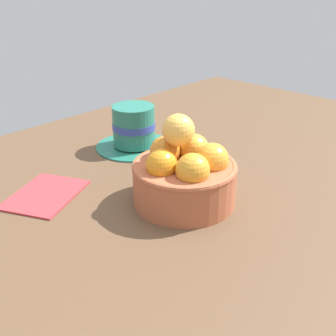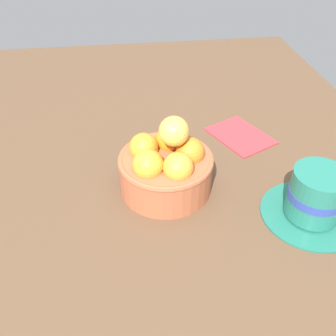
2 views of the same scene
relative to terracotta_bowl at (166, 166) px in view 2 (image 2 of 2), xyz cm
name	(u,v)px [view 2 (image 2 of 2)]	position (x,y,z in cm)	size (l,w,h in cm)	color
ground_plane	(166,198)	(-0.04, -0.03, -7.14)	(137.75, 92.88, 4.92)	brown
terracotta_bowl	(166,166)	(0.00, 0.00, 0.00)	(15.45, 15.45, 13.55)	#AD5938
coffee_cup	(315,197)	(9.46, 21.39, -0.95)	(15.17, 15.17, 8.39)	#226B59
folded_napkin	(240,135)	(-13.45, 16.95, -4.38)	(12.34, 9.28, 0.60)	#B23338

